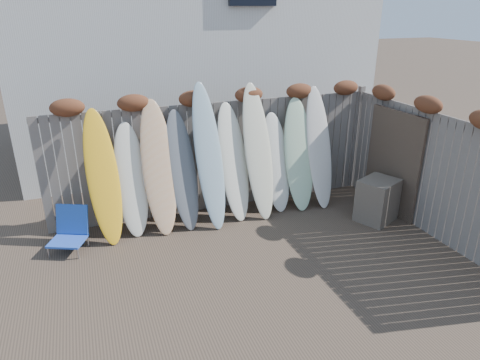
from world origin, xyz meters
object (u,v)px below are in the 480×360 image
object	(u,v)px
wooden_crate	(377,200)
surfboard_0	(103,178)
lattice_panel	(393,163)
beach_chair	(70,230)

from	to	relation	value
wooden_crate	surfboard_0	xyz separation A→B (m)	(-4.49, 1.03, 0.67)
lattice_panel	wooden_crate	bearing A→B (deg)	-154.95
beach_chair	wooden_crate	world-z (taller)	wooden_crate
beach_chair	lattice_panel	distance (m)	5.58
wooden_crate	lattice_panel	bearing A→B (deg)	28.60
beach_chair	surfboard_0	bearing A→B (deg)	15.08
surfboard_0	wooden_crate	bearing A→B (deg)	-18.75
beach_chair	lattice_panel	world-z (taller)	lattice_panel
beach_chair	lattice_panel	size ratio (longest dim) A/B	0.37
wooden_crate	lattice_panel	world-z (taller)	lattice_panel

